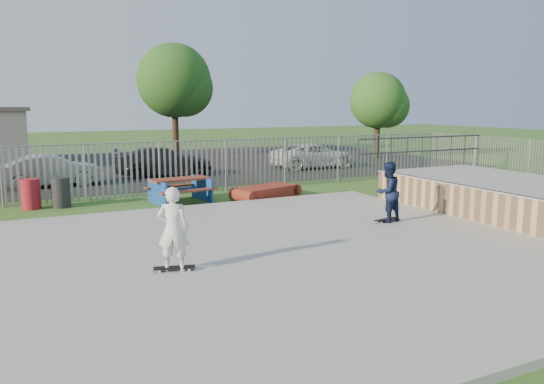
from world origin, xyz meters
name	(u,v)px	position (x,y,z in m)	size (l,w,h in m)	color
ground	(223,265)	(0.00, 0.00, 0.00)	(120.00, 120.00, 0.00)	#30581E
concrete_slab	(223,261)	(0.00, 0.00, 0.07)	(15.00, 12.00, 0.15)	#999994
quarter_pipe	(501,197)	(9.50, 1.04, 0.56)	(5.50, 7.05, 2.19)	tan
fence	(198,185)	(1.00, 4.59, 1.00)	(26.04, 16.02, 2.00)	gray
picnic_table	(180,190)	(1.29, 7.40, 0.43)	(2.21, 1.91, 0.84)	maroon
funbox	(266,192)	(4.30, 6.85, 0.22)	(2.40, 1.70, 0.43)	maroon
trash_bin_red	(31,194)	(-3.37, 8.40, 0.49)	(0.59, 0.59, 0.98)	maroon
trash_bin_grey	(61,192)	(-2.48, 8.27, 0.49)	(0.59, 0.59, 0.99)	#242426
parking_lot	(93,168)	(0.00, 19.00, 0.01)	(40.00, 18.00, 0.02)	black
car_silver	(52,171)	(-2.41, 13.08, 0.67)	(1.38, 3.96, 1.30)	#9D9EA2
car_dark	(164,162)	(2.56, 14.32, 0.68)	(1.86, 4.57, 1.33)	black
car_white	(313,156)	(10.49, 13.96, 0.66)	(2.12, 4.60, 1.28)	white
tree_mid	(174,81)	(5.63, 22.91, 4.80)	(4.62, 4.62, 7.12)	#3F2A19
tree_right	(378,101)	(16.61, 16.58, 3.57)	(3.44, 3.44, 5.31)	#3E2C19
skateboard_a	(387,220)	(5.31, 1.26, 0.19)	(0.82, 0.34, 0.08)	black
skateboard_b	(174,269)	(-1.16, -0.41, 0.19)	(0.82, 0.41, 0.08)	black
skater_navy	(388,192)	(5.31, 1.26, 0.98)	(0.81, 0.63, 1.66)	#131D3B
skater_white	(173,229)	(-1.16, -0.41, 0.98)	(0.60, 0.40, 1.66)	white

